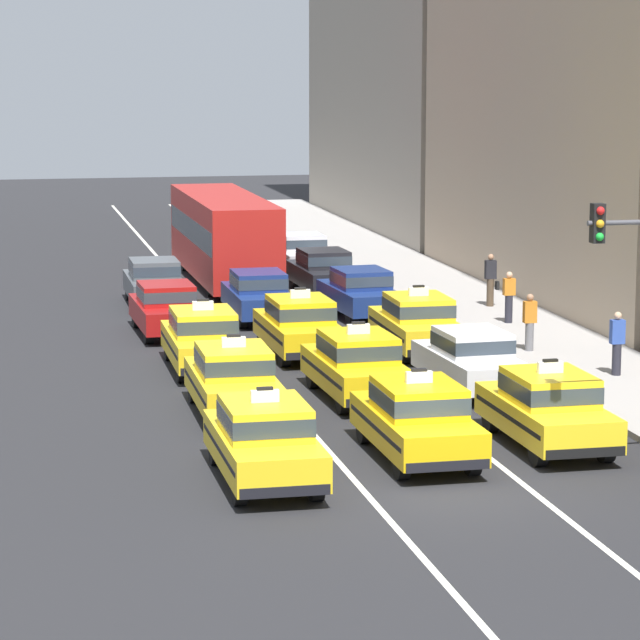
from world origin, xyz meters
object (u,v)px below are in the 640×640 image
Objects in this scene: bus_center_fifth at (224,233)px; taxi_left_third at (203,338)px; sedan_right_fifth at (323,270)px; taxi_left_nearest at (264,439)px; sedan_right_second at (471,358)px; sedan_center_fourth at (258,294)px; pedestrian_near_crosswalk at (617,343)px; pedestrian_far_corner at (530,322)px; taxi_center_nearest at (417,418)px; taxi_left_second at (233,379)px; taxi_center_second at (357,364)px; sedan_right_fourth at (360,291)px; pedestrian_trailing at (491,280)px; sedan_left_fifth at (154,281)px; taxi_right_nearest at (548,407)px; pedestrian_mid_block at (509,297)px; taxi_right_third at (417,322)px; taxi_center_third at (299,325)px; sedan_left_fourth at (166,307)px; sedan_right_sixth at (302,253)px.

taxi_left_third is at bearing -100.54° from bus_center_fifth.
taxi_left_third reaches higher than sedan_right_fifth.
taxi_left_nearest reaches higher than sedan_right_second.
pedestrian_near_crosswalk reaches higher than sedan_center_fourth.
pedestrian_far_corner is (3.03, 4.22, 0.12)m from sedan_right_second.
taxi_center_nearest is (3.10, -10.31, 0.00)m from taxi_left_third.
taxi_left_second is at bearing -169.52° from pedestrian_near_crosswalk.
sedan_right_second is at bearing -33.12° from taxi_left_third.
taxi_center_second is 1.05× the size of sedan_right_fourth.
pedestrian_trailing is (7.58, 18.28, 0.15)m from taxi_center_nearest.
taxi_center_nearest is 18.12m from sedan_right_fourth.
bus_center_fifth is at bearing 110.06° from pedestrian_near_crosswalk.
sedan_right_fourth is 8.03m from pedestrian_far_corner.
bus_center_fifth reaches higher than taxi_center_second.
sedan_right_fifth is at bearing -50.78° from bus_center_fifth.
sedan_left_fifth is 2.59× the size of pedestrian_near_crosswalk.
taxi_center_nearest and taxi_center_second have the same top height.
pedestrian_near_crosswalk is at bearing -69.94° from bus_center_fifth.
taxi_right_nearest is 15.19m from pedestrian_mid_block.
sedan_center_fourth is at bearing 91.80° from taxi_center_second.
taxi_center_second is 1.07× the size of sedan_center_fourth.
taxi_right_third is at bearing 159.98° from pedestrian_far_corner.
pedestrian_near_crosswalk is at bearing 42.90° from taxi_center_nearest.
taxi_left_second is 9.25m from taxi_right_third.
taxi_center_third and taxi_right_third have the same top height.
taxi_left_third is at bearing 160.83° from pedestrian_near_crosswalk.
sedan_center_fourth is at bearing 91.05° from taxi_center_third.
pedestrian_near_crosswalk is (10.33, -3.59, 0.12)m from taxi_left_third.
pedestrian_near_crosswalk is (4.03, -4.82, 0.12)m from taxi_right_third.
sedan_right_sixth is (6.61, 12.12, 0.00)m from sedan_left_fourth.
sedan_left_fifth is 0.94× the size of taxi_right_third.
taxi_center_third reaches higher than sedan_right_fourth.
pedestrian_mid_block is at bearing 24.85° from taxi_left_third.
taxi_left_second is 2.75× the size of pedestrian_near_crosswalk.
pedestrian_trailing reaches higher than sedan_left_fifth.
sedan_center_fourth is at bearing 130.64° from pedestrian_far_corner.
sedan_left_fourth is 6.77m from sedan_right_fourth.
sedan_left_fifth and sedan_right_fourth have the same top height.
sedan_right_sixth is at bearing 83.54° from taxi_center_nearest.
taxi_center_second and taxi_right_nearest have the same top height.
sedan_left_fourth is at bearing -132.02° from sedan_right_fifth.
sedan_right_second is at bearing 48.27° from taxi_left_nearest.
taxi_center_second reaches higher than sedan_right_sixth.
taxi_left_third is 1.06× the size of sedan_right_sixth.
sedan_left_fourth is 3.76m from sedan_center_fourth.
pedestrian_mid_block is (7.16, -11.63, -0.86)m from bus_center_fifth.
taxi_center_third is at bearing -90.39° from bus_center_fifth.
taxi_left_nearest is 19.33m from pedestrian_mid_block.
taxi_center_nearest is 9.87m from pedestrian_near_crosswalk.
pedestrian_trailing is (4.38, 6.73, 0.15)m from taxi_right_third.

